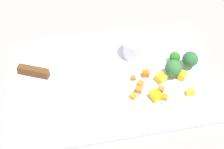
# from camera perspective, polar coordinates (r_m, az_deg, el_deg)

# --- Properties ---
(ground_plane) EXTENTS (4.00, 4.00, 0.00)m
(ground_plane) POSITION_cam_1_polar(r_m,az_deg,el_deg) (0.74, 0.00, -1.13)
(ground_plane) COLOR #9E908A
(cutting_board) EXTENTS (0.51, 0.34, 0.01)m
(cutting_board) POSITION_cam_1_polar(r_m,az_deg,el_deg) (0.73, 0.00, -0.83)
(cutting_board) COLOR white
(cutting_board) RESTS_ON ground_plane
(prep_bowl) EXTENTS (0.07, 0.07, 0.05)m
(prep_bowl) POSITION_cam_1_polar(r_m,az_deg,el_deg) (0.77, 4.94, 5.32)
(prep_bowl) COLOR white
(prep_bowl) RESTS_ON cutting_board
(chef_knife) EXTENTS (0.32, 0.16, 0.02)m
(chef_knife) POSITION_cam_1_polar(r_m,az_deg,el_deg) (0.73, -10.83, -0.46)
(chef_knife) COLOR silver
(chef_knife) RESTS_ON cutting_board
(carrot_dice_0) EXTENTS (0.02, 0.02, 0.01)m
(carrot_dice_0) POSITION_cam_1_polar(r_m,az_deg,el_deg) (0.69, 4.17, -4.29)
(carrot_dice_0) COLOR orange
(carrot_dice_0) RESTS_ON cutting_board
(carrot_dice_1) EXTENTS (0.02, 0.02, 0.02)m
(carrot_dice_1) POSITION_cam_1_polar(r_m,az_deg,el_deg) (0.69, 5.30, -3.03)
(carrot_dice_1) COLOR orange
(carrot_dice_1) RESTS_ON cutting_board
(carrot_dice_2) EXTENTS (0.01, 0.01, 0.01)m
(carrot_dice_2) POSITION_cam_1_polar(r_m,az_deg,el_deg) (0.72, 4.22, -0.67)
(carrot_dice_2) COLOR orange
(carrot_dice_2) RESTS_ON cutting_board
(carrot_dice_3) EXTENTS (0.02, 0.02, 0.02)m
(carrot_dice_3) POSITION_cam_1_polar(r_m,az_deg,el_deg) (0.73, 6.64, 0.17)
(carrot_dice_3) COLOR orange
(carrot_dice_3) RESTS_ON cutting_board
(carrot_dice_4) EXTENTS (0.02, 0.02, 0.01)m
(carrot_dice_4) POSITION_cam_1_polar(r_m,az_deg,el_deg) (0.70, 9.60, -2.90)
(carrot_dice_4) COLOR orange
(carrot_dice_4) RESTS_ON cutting_board
(carrot_dice_5) EXTENTS (0.02, 0.02, 0.01)m
(carrot_dice_5) POSITION_cam_1_polar(r_m,az_deg,el_deg) (0.71, 5.64, -1.88)
(carrot_dice_5) COLOR orange
(carrot_dice_5) RESTS_ON cutting_board
(carrot_dice_6) EXTENTS (0.02, 0.02, 0.01)m
(carrot_dice_6) POSITION_cam_1_polar(r_m,az_deg,el_deg) (0.69, 10.31, -4.41)
(carrot_dice_6) COLOR orange
(carrot_dice_6) RESTS_ON cutting_board
(pepper_dice_0) EXTENTS (0.02, 0.02, 0.02)m
(pepper_dice_0) POSITION_cam_1_polar(r_m,az_deg,el_deg) (0.71, 15.18, -3.40)
(pepper_dice_0) COLOR yellow
(pepper_dice_0) RESTS_ON cutting_board
(pepper_dice_1) EXTENTS (0.03, 0.03, 0.02)m
(pepper_dice_1) POSITION_cam_1_polar(r_m,az_deg,el_deg) (0.68, 8.49, -4.13)
(pepper_dice_1) COLOR yellow
(pepper_dice_1) RESTS_ON cutting_board
(pepper_dice_2) EXTENTS (0.03, 0.03, 0.02)m
(pepper_dice_2) POSITION_cam_1_polar(r_m,az_deg,el_deg) (0.74, 13.69, -0.25)
(pepper_dice_2) COLOR yellow
(pepper_dice_2) RESTS_ON cutting_board
(pepper_dice_3) EXTENTS (0.03, 0.03, 0.02)m
(pepper_dice_3) POSITION_cam_1_polar(r_m,az_deg,el_deg) (0.72, 9.56, -0.64)
(pepper_dice_3) COLOR yellow
(pepper_dice_3) RESTS_ON cutting_board
(broccoli_floret_0) EXTENTS (0.04, 0.04, 0.05)m
(broccoli_floret_0) POSITION_cam_1_polar(r_m,az_deg,el_deg) (0.73, 11.96, 1.21)
(broccoli_floret_0) COLOR #98C462
(broccoli_floret_0) RESTS_ON cutting_board
(broccoli_floret_1) EXTENTS (0.04, 0.04, 0.05)m
(broccoli_floret_1) POSITION_cam_1_polar(r_m,az_deg,el_deg) (0.76, 15.13, 2.85)
(broccoli_floret_1) COLOR #83BD55
(broccoli_floret_1) RESTS_ON cutting_board
(broccoli_floret_2) EXTENTS (0.03, 0.03, 0.03)m
(broccoli_floret_2) POSITION_cam_1_polar(r_m,az_deg,el_deg) (0.77, 12.24, 3.33)
(broccoli_floret_2) COLOR #8DAE64
(broccoli_floret_2) RESTS_ON cutting_board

